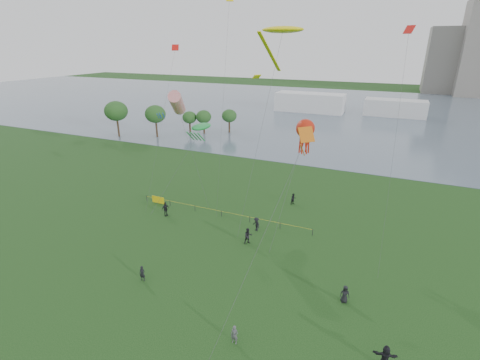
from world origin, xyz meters
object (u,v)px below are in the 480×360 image
at_px(fence, 182,205).
at_px(kite_octopus, 305,129).
at_px(kite_stingray, 282,30).
at_px(kite_flyer, 234,335).

distance_m(fence, kite_octopus, 19.74).
relative_size(kite_stingray, kite_octopus, 1.74).
xyz_separation_m(kite_flyer, kite_stingray, (-4.36, 22.97, 21.74)).
relative_size(fence, kite_stingray, 1.05).
bearing_deg(kite_octopus, fence, -175.27).
distance_m(fence, kite_stingray, 25.43).
bearing_deg(kite_octopus, kite_stingray, 143.74).
bearing_deg(kite_octopus, kite_flyer, -92.45).
relative_size(kite_flyer, kite_octopus, 0.12).
bearing_deg(kite_flyer, fence, 129.28).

